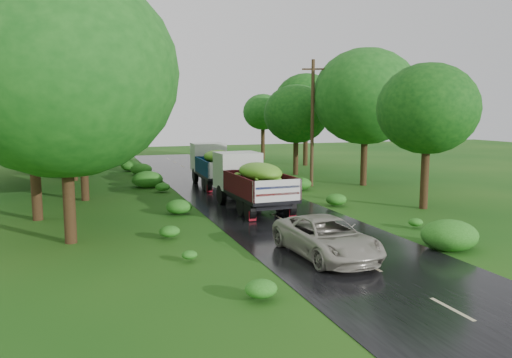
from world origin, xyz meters
name	(u,v)px	position (x,y,z in m)	size (l,w,h in m)	color
ground	(368,265)	(0.00, 0.00, 0.00)	(120.00, 120.00, 0.00)	#0F450E
road	(304,231)	(0.00, 5.00, 0.01)	(6.50, 80.00, 0.02)	black
road_lines	(295,226)	(0.00, 6.00, 0.02)	(0.12, 69.60, 0.00)	#BFB78C
truck_near	(250,179)	(-0.57, 10.53, 1.59)	(2.53, 6.76, 2.81)	black
truck_far	(214,163)	(-0.24, 19.17, 1.59)	(2.59, 6.76, 2.81)	black
car	(326,237)	(-0.87, 1.31, 0.70)	(2.26, 4.90, 1.36)	#A8A395
utility_pole	(312,122)	(5.94, 16.68, 4.38)	(1.39, 0.72, 8.50)	#382616
trees_left	(55,88)	(-10.25, 21.67, 6.62)	(7.79, 33.70, 10.19)	black
trees_right	(326,106)	(9.27, 21.23, 5.47)	(7.08, 31.58, 7.80)	black
shrubs	(241,192)	(0.00, 14.00, 0.35)	(11.90, 44.00, 0.70)	#216718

